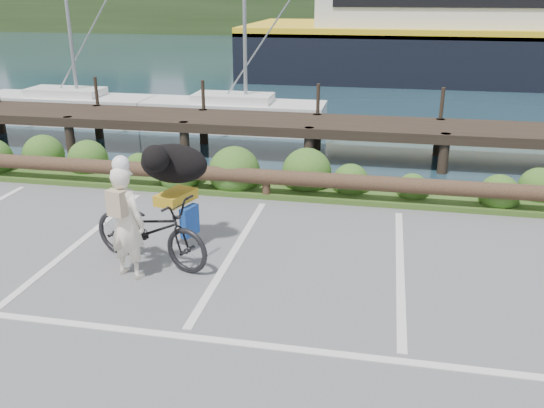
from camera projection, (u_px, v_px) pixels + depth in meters
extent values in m
plane|color=#59595B|center=(193.00, 319.00, 7.31)|extent=(72.00, 72.00, 0.00)
plane|color=#182F3A|center=(364.00, 50.00, 51.83)|extent=(160.00, 160.00, 0.00)
cube|color=#3D5B21|center=(273.00, 185.00, 12.16)|extent=(34.00, 1.60, 0.10)
imported|color=black|center=(150.00, 229.00, 8.64)|extent=(2.20, 1.31, 1.09)
imported|color=#F4E7CF|center=(126.00, 222.00, 8.14)|extent=(0.70, 0.56, 1.67)
ellipsoid|color=black|center=(174.00, 164.00, 8.89)|extent=(0.82, 1.18, 0.62)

